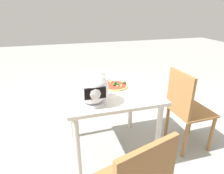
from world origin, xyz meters
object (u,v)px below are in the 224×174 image
(motorcycle_helmet, at_px, (92,89))
(drinking_glass, at_px, (102,76))
(dining_table, at_px, (109,99))
(pizza, at_px, (115,86))
(chair_side, at_px, (185,107))

(motorcycle_helmet, bearing_deg, drinking_glass, -111.34)
(drinking_glass, bearing_deg, dining_table, 93.61)
(dining_table, distance_m, drinking_glass, 0.31)
(pizza, distance_m, chair_side, 0.79)
(dining_table, relative_size, pizza, 3.30)
(motorcycle_helmet, xyz_separation_m, drinking_glass, (-0.19, -0.49, -0.08))
(pizza, relative_size, drinking_glass, 2.44)
(drinking_glass, relative_size, chair_side, 0.12)
(pizza, xyz_separation_m, motorcycle_helmet, (0.28, 0.27, 0.11))
(motorcycle_helmet, distance_m, chair_side, 1.07)
(dining_table, bearing_deg, motorcycle_helmet, 47.84)
(pizza, bearing_deg, motorcycle_helmet, 43.89)
(dining_table, distance_m, chair_side, 0.82)
(dining_table, relative_size, chair_side, 0.97)
(pizza, bearing_deg, drinking_glass, -69.60)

